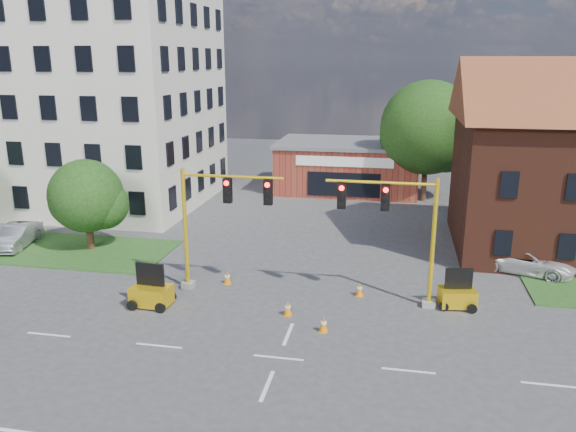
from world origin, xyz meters
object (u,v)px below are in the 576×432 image
object	(u,v)px
pickup_white	(528,261)
trailer_west	(151,293)
signal_mast_east	(397,225)
trailer_east	(457,296)
signal_mast_west	(216,216)

from	to	relation	value
pickup_white	trailer_west	bearing A→B (deg)	133.13
signal_mast_east	trailer_east	distance (m)	4.46
trailer_east	trailer_west	bearing A→B (deg)	-178.80
trailer_west	pickup_white	world-z (taller)	trailer_west
signal_mast_east	pickup_white	distance (m)	9.61
signal_mast_east	trailer_east	world-z (taller)	signal_mast_east
signal_mast_west	pickup_white	distance (m)	17.11
trailer_west	trailer_east	xyz separation A→B (m)	(14.18, 2.64, -0.06)
pickup_white	signal_mast_east	bearing A→B (deg)	147.47
trailer_east	pickup_white	distance (m)	6.81
signal_mast_west	trailer_west	world-z (taller)	signal_mast_west
signal_mast_east	pickup_white	xyz separation A→B (m)	(7.14, 5.55, -3.25)
trailer_west	signal_mast_west	bearing A→B (deg)	47.44
signal_mast_east	pickup_white	bearing A→B (deg)	37.83
trailer_west	pickup_white	distance (m)	20.05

